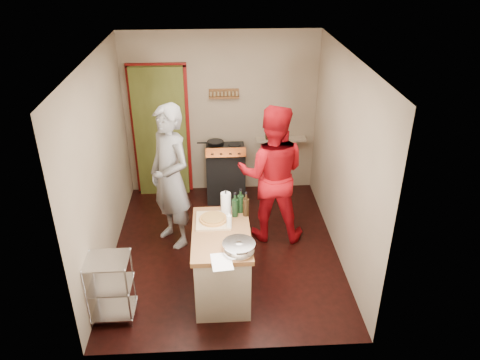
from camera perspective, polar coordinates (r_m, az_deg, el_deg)
name	(u,v)px	position (r m, az deg, el deg)	size (l,w,h in m)	color
floor	(225,249)	(6.46, -1.78, -8.37)	(3.50, 3.50, 0.00)	black
back_wall	(181,125)	(7.51, -7.23, 6.68)	(3.00, 0.44, 2.60)	tan
left_wall	(101,166)	(5.96, -16.56, 1.63)	(0.04, 3.50, 2.60)	tan
right_wall	(343,160)	(6.00, 12.50, 2.38)	(0.04, 3.50, 2.60)	tan
ceiling	(222,57)	(5.35, -2.21, 14.81)	(3.00, 3.50, 0.02)	white
stove	(225,172)	(7.44, -1.78, 0.93)	(0.60, 0.63, 1.00)	black
wire_shelving	(110,286)	(5.38, -15.56, -12.30)	(0.48, 0.40, 0.80)	silver
island	(222,260)	(5.52, -2.16, -9.73)	(0.68, 1.26, 1.15)	beige
person_stripe	(170,178)	(6.18, -8.49, 0.30)	(0.72, 0.47, 1.98)	#B6B5BA
person_red	(272,174)	(6.27, 3.90, 0.73)	(0.94, 0.73, 1.93)	#AE0B14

